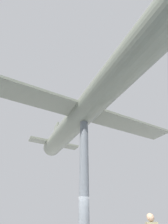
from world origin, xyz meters
TOP-DOWN VIEW (x-y plane):
  - support_pylon_central at (0.00, 0.00)m, footprint 0.52×0.52m
  - suspended_airplane at (-0.07, 0.20)m, footprint 15.46×15.94m

SIDE VIEW (x-z plane):
  - support_pylon_central at x=0.00m, z-range 0.00..6.83m
  - suspended_airplane at x=-0.07m, z-range 6.07..9.37m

